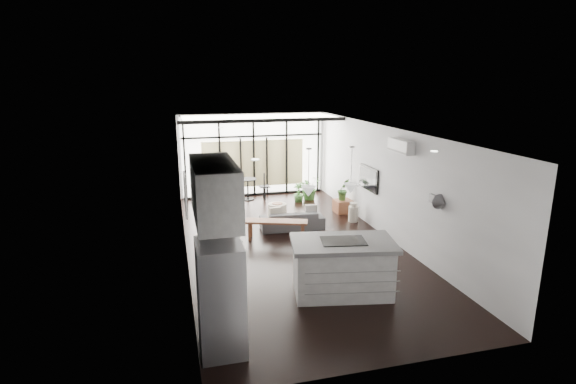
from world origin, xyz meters
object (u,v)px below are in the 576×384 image
console_bench (276,230)px  pouf (277,211)px  milk_can (353,212)px  sofa (292,217)px  island (342,267)px  fridge (221,297)px  tv (369,178)px

console_bench → pouf: console_bench is taller
pouf → milk_can: 2.19m
sofa → island: bearing=92.8°
fridge → sofa: 5.65m
island → tv: size_ratio=1.73×
fridge → tv: fridge is taller
island → sofa: (0.06, 3.82, -0.19)m
milk_can → tv: tv is taller
sofa → milk_can: bearing=-170.8°
island → milk_can: 4.44m
island → pouf: island is taller
pouf → console_bench: bearing=-104.2°
island → tv: bearing=70.0°
console_bench → pouf: (0.43, 1.72, -0.03)m
fridge → milk_can: (4.31, 5.25, -0.57)m
fridge → tv: 6.77m
milk_can → sofa: bearing=-174.4°
milk_can → tv: size_ratio=0.50×
sofa → console_bench: sofa is taller
island → tv: 4.37m
island → fridge: 2.73m
sofa → pouf: size_ratio=3.14×
fridge → pouf: 6.53m
milk_can → console_bench: bearing=-160.3°
island → pouf: size_ratio=3.53×
island → milk_can: island is taller
island → sofa: island is taller
island → sofa: bearing=99.7°
fridge → pouf: bearing=69.4°
pouf → milk_can: size_ratio=0.98×
fridge → tv: size_ratio=1.54×
fridge → sofa: (2.46, 5.07, -0.52)m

